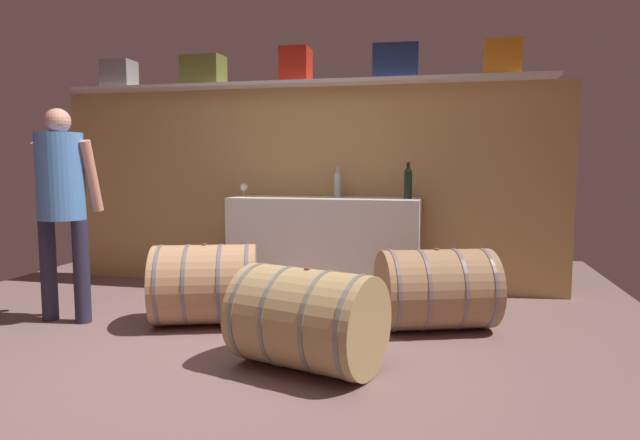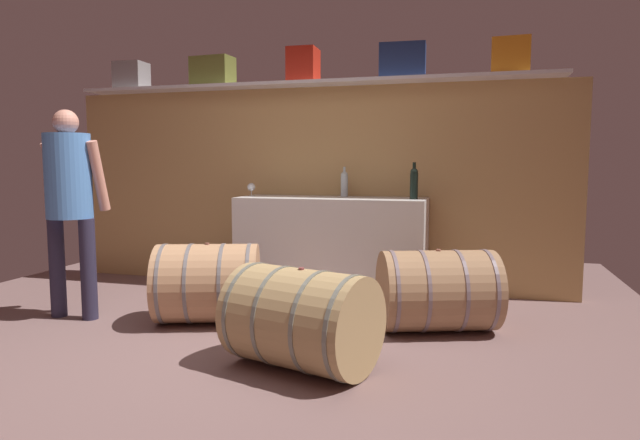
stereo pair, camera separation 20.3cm
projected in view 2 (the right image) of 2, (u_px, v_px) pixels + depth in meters
The scene contains 16 objects.
ground_plane at pixel (246, 333), 4.22m from camera, with size 6.49×7.74×0.02m, color #755855.
back_wall_panel at pixel (309, 188), 5.75m from camera, with size 5.29×0.10×2.05m, color tan.
high_shelf_board at pixel (305, 84), 5.50m from camera, with size 4.87×0.40×0.03m, color silver.
toolcase_grey at pixel (132, 76), 6.00m from camera, with size 0.32×0.26×0.29m, color gray.
toolcase_olive at pixel (213, 72), 5.75m from camera, with size 0.42×0.25×0.30m, color olive.
toolcase_red at pixel (303, 66), 5.48m from camera, with size 0.28×0.29×0.33m, color red.
toolcase_navy at pixel (403, 61), 5.22m from camera, with size 0.43×0.23×0.32m, color navy.
toolcase_orange at pixel (511, 57), 4.96m from camera, with size 0.33×0.29×0.31m, color orange.
work_cabinet at pixel (331, 246), 5.38m from camera, with size 1.82×0.59×0.96m, color white.
wine_bottle_clear at pixel (344, 183), 5.44m from camera, with size 0.07×0.07×0.29m.
wine_bottle_dark at pixel (414, 183), 5.07m from camera, with size 0.07×0.07×0.34m.
wine_glass at pixel (251, 188), 5.56m from camera, with size 0.08×0.08×0.13m.
wine_barrel_near at pixel (208, 283), 4.46m from camera, with size 0.96×0.85×0.65m.
wine_barrel_far at pixel (301, 319), 3.45m from camera, with size 1.02×0.86×0.64m.
wine_barrel_flank at pixel (438, 291), 4.23m from camera, with size 1.02×0.87×0.63m.
winemaker_pouring at pixel (70, 192), 4.52m from camera, with size 0.51×0.43×1.72m.
Camera 2 is at (1.64, -3.24, 1.29)m, focal length 31.02 mm.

